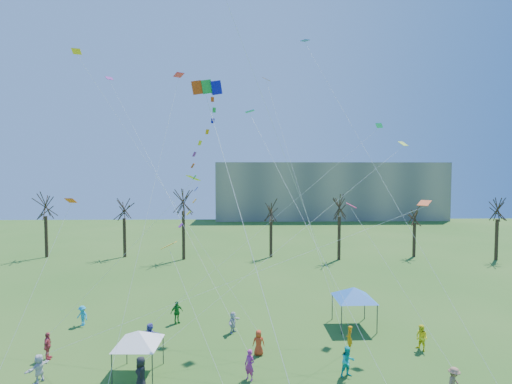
{
  "coord_description": "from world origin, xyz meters",
  "views": [
    {
      "loc": [
        -0.02,
        -14.36,
        11.96
      ],
      "look_at": [
        0.46,
        5.0,
        11.0
      ],
      "focal_mm": 25.0,
      "sensor_mm": 36.0,
      "label": 1
    }
  ],
  "objects_px": {
    "canopy_tent_white": "(138,337)",
    "distant_building": "(328,191)",
    "big_box_kite": "(204,163)",
    "canopy_tent_blue": "(354,293)"
  },
  "relations": [
    {
      "from": "distant_building",
      "to": "big_box_kite",
      "type": "distance_m",
      "value": 80.24
    },
    {
      "from": "canopy_tent_blue",
      "to": "distant_building",
      "type": "bearing_deg",
      "value": 78.81
    },
    {
      "from": "canopy_tent_blue",
      "to": "big_box_kite",
      "type": "bearing_deg",
      "value": -146.37
    },
    {
      "from": "canopy_tent_white",
      "to": "distant_building",
      "type": "bearing_deg",
      "value": 69.29
    },
    {
      "from": "distant_building",
      "to": "canopy_tent_white",
      "type": "bearing_deg",
      "value": -110.71
    },
    {
      "from": "big_box_kite",
      "to": "canopy_tent_blue",
      "type": "xyz_separation_m",
      "value": [
        10.81,
        7.19,
        -9.93
      ]
    },
    {
      "from": "distant_building",
      "to": "big_box_kite",
      "type": "bearing_deg",
      "value": -107.79
    },
    {
      "from": "big_box_kite",
      "to": "canopy_tent_white",
      "type": "height_order",
      "value": "big_box_kite"
    },
    {
      "from": "canopy_tent_white",
      "to": "canopy_tent_blue",
      "type": "distance_m",
      "value": 16.18
    },
    {
      "from": "distant_building",
      "to": "canopy_tent_white",
      "type": "relative_size",
      "value": 16.91
    }
  ]
}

